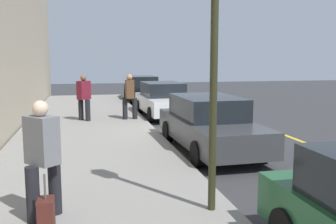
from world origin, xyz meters
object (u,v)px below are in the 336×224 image
object	(u,v)px
parked_car_black	(142,89)
pedestrian_brown_coat	(130,95)
pedestrian_grey_coat	(43,156)
traffic_light_pole	(215,27)
parked_car_white	(163,100)
parked_car_charcoal	(209,124)
pedestrian_burgundy_coat	(84,96)
rolling_suitcase	(46,215)

from	to	relation	value
parked_car_black	pedestrian_brown_coat	size ratio (longest dim) A/B	2.46
pedestrian_grey_coat	pedestrian_brown_coat	size ratio (longest dim) A/B	1.01
pedestrian_grey_coat	traffic_light_pole	bearing A→B (deg)	84.49
pedestrian_brown_coat	traffic_light_pole	world-z (taller)	traffic_light_pole
parked_car_white	parked_car_charcoal	xyz separation A→B (m)	(6.38, -0.01, 0.00)
parked_car_charcoal	pedestrian_burgundy_coat	size ratio (longest dim) A/B	2.70
parked_car_black	pedestrian_brown_coat	world-z (taller)	pedestrian_brown_coat
parked_car_charcoal	pedestrian_burgundy_coat	distance (m)	6.18
parked_car_charcoal	pedestrian_grey_coat	world-z (taller)	pedestrian_grey_coat
traffic_light_pole	pedestrian_brown_coat	bearing A→B (deg)	-178.84
pedestrian_burgundy_coat	pedestrian_brown_coat	bearing A→B (deg)	88.70
pedestrian_grey_coat	pedestrian_brown_coat	world-z (taller)	pedestrian_grey_coat
pedestrian_burgundy_coat	pedestrian_grey_coat	world-z (taller)	pedestrian_grey_coat
parked_car_white	pedestrian_brown_coat	distance (m)	2.11
parked_car_black	pedestrian_burgundy_coat	bearing A→B (deg)	-24.63
traffic_light_pole	rolling_suitcase	bearing A→B (deg)	-83.93
parked_car_charcoal	pedestrian_brown_coat	world-z (taller)	pedestrian_brown_coat
pedestrian_burgundy_coat	parked_car_charcoal	bearing A→B (deg)	33.60
pedestrian_brown_coat	rolling_suitcase	bearing A→B (deg)	-13.43
pedestrian_brown_coat	traffic_light_pole	bearing A→B (deg)	1.16
pedestrian_burgundy_coat	pedestrian_brown_coat	xyz separation A→B (m)	(0.04, 1.79, 0.01)
pedestrian_grey_coat	rolling_suitcase	bearing A→B (deg)	7.45
parked_car_black	parked_car_charcoal	xyz separation A→B (m)	(12.62, -0.02, 0.00)
parked_car_white	traffic_light_pole	xyz separation A→B (m)	(10.82, -1.44, 2.28)
parked_car_white	pedestrian_burgundy_coat	size ratio (longest dim) A/B	2.46
parked_car_black	pedestrian_brown_coat	xyz separation A→B (m)	(7.52, -1.64, 0.35)
parked_car_white	pedestrian_brown_coat	xyz separation A→B (m)	(1.29, -1.63, 0.35)
pedestrian_grey_coat	traffic_light_pole	xyz separation A→B (m)	(0.25, 2.60, 1.92)
pedestrian_burgundy_coat	rolling_suitcase	size ratio (longest dim) A/B	2.11
pedestrian_grey_coat	traffic_light_pole	distance (m)	3.25
parked_car_white	pedestrian_burgundy_coat	distance (m)	3.66
parked_car_white	traffic_light_pole	world-z (taller)	traffic_light_pole
pedestrian_burgundy_coat	pedestrian_brown_coat	distance (m)	1.79
parked_car_white	traffic_light_pole	size ratio (longest dim) A/B	1.03
parked_car_white	rolling_suitcase	distance (m)	11.79
pedestrian_burgundy_coat	pedestrian_grey_coat	bearing A→B (deg)	-3.81
pedestrian_brown_coat	pedestrian_burgundy_coat	bearing A→B (deg)	-91.30
parked_car_black	parked_car_charcoal	world-z (taller)	same
pedestrian_grey_coat	pedestrian_burgundy_coat	bearing A→B (deg)	176.19
rolling_suitcase	parked_car_black	bearing A→B (deg)	167.05
rolling_suitcase	pedestrian_burgundy_coat	bearing A→B (deg)	176.78
pedestrian_burgundy_coat	traffic_light_pole	xyz separation A→B (m)	(9.58, 1.98, 1.94)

